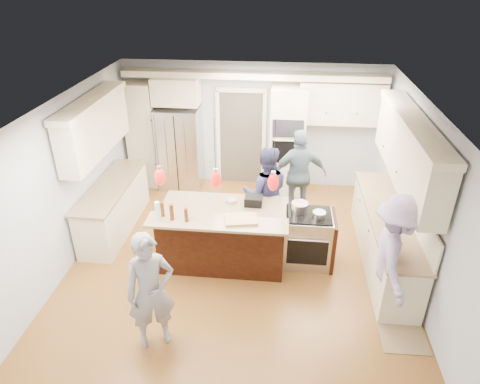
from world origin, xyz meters
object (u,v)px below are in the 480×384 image
object	(u,v)px
kitchen_island	(223,234)
person_bar_end	(151,292)
refrigerator	(180,148)
island_range	(309,238)
person_far_left	(266,193)

from	to	relation	value
kitchen_island	person_bar_end	bearing A→B (deg)	-109.21
refrigerator	kitchen_island	world-z (taller)	refrigerator
person_bar_end	island_range	bearing A→B (deg)	17.23
refrigerator	person_bar_end	world-z (taller)	refrigerator
island_range	person_far_left	size ratio (longest dim) A/B	0.53
kitchen_island	refrigerator	bearing A→B (deg)	116.89
refrigerator	island_range	world-z (taller)	refrigerator
kitchen_island	person_bar_end	size ratio (longest dim) A/B	1.25
refrigerator	person_bar_end	size ratio (longest dim) A/B	1.07
refrigerator	kitchen_island	xyz separation A→B (m)	(1.30, -2.57, -0.41)
kitchen_island	person_bar_end	world-z (taller)	person_bar_end
refrigerator	person_far_left	distance (m)	2.63
person_far_left	person_bar_end	bearing A→B (deg)	56.26
island_range	person_bar_end	world-z (taller)	person_bar_end
kitchen_island	person_far_left	world-z (taller)	person_far_left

